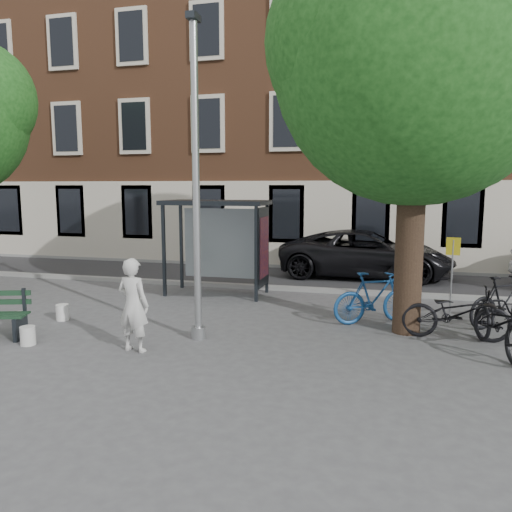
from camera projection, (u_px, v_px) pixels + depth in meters
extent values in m
plane|color=#4C4C4F|center=(199.00, 339.00, 9.90)|extent=(90.00, 90.00, 0.00)
cube|color=#28282B|center=(275.00, 277.00, 16.61)|extent=(40.00, 4.00, 0.01)
cube|color=gray|center=(260.00, 287.00, 14.68)|extent=(40.00, 0.25, 0.12)
cube|color=gray|center=(286.00, 266.00, 18.51)|extent=(40.00, 0.25, 0.12)
cube|color=brown|center=(306.00, 92.00, 21.39)|extent=(30.00, 8.00, 14.00)
cylinder|color=#9EA0A3|center=(196.00, 186.00, 9.48)|extent=(0.14, 0.14, 6.00)
cylinder|color=#9EA0A3|center=(198.00, 333.00, 9.88)|extent=(0.28, 0.28, 0.24)
cube|color=#1E2328|center=(193.00, 17.00, 9.06)|extent=(0.18, 0.35, 0.12)
cylinder|color=black|center=(409.00, 251.00, 10.10)|extent=(0.56, 0.56, 3.40)
sphere|color=#174414|center=(417.00, 60.00, 9.59)|extent=(5.60, 5.60, 5.60)
sphere|color=#174414|center=(466.00, 36.00, 9.68)|extent=(3.92, 3.92, 3.92)
sphere|color=#174414|center=(375.00, 43.00, 9.46)|extent=(4.20, 4.20, 4.20)
sphere|color=#174414|center=(434.00, 11.00, 8.59)|extent=(3.64, 3.64, 3.64)
cube|color=#1E2328|center=(164.00, 251.00, 13.56)|extent=(0.08, 0.08, 2.50)
cube|color=#1E2328|center=(256.00, 254.00, 12.91)|extent=(0.08, 0.08, 2.50)
cube|color=#1E2328|center=(181.00, 246.00, 14.71)|extent=(0.08, 0.08, 2.50)
cube|color=#1E2328|center=(267.00, 249.00, 14.06)|extent=(0.08, 0.08, 2.50)
cube|color=#1E2328|center=(216.00, 203.00, 13.63)|extent=(2.85, 1.45, 0.12)
cube|color=#8C999E|center=(223.00, 243.00, 14.37)|extent=(2.34, 0.04, 2.00)
cube|color=#1E2328|center=(262.00, 247.00, 13.47)|extent=(0.12, 1.14, 2.12)
cube|color=#D84C19|center=(264.00, 247.00, 13.45)|extent=(0.02, 0.90, 1.62)
imported|color=silver|center=(133.00, 305.00, 9.04)|extent=(0.68, 0.50, 1.73)
cube|color=#1E2328|center=(20.00, 327.00, 9.88)|extent=(0.25, 0.56, 0.46)
imported|color=black|center=(456.00, 313.00, 9.78)|extent=(2.05, 0.77, 1.07)
imported|color=navy|center=(374.00, 298.00, 10.93)|extent=(1.94, 1.41, 1.16)
imported|color=black|center=(499.00, 323.00, 9.00)|extent=(1.16, 2.23, 1.12)
imported|color=black|center=(504.00, 302.00, 10.61)|extent=(1.84, 1.52, 1.13)
imported|color=black|center=(366.00, 254.00, 16.54)|extent=(5.69, 2.74, 1.56)
cylinder|color=silver|center=(19.00, 320.00, 10.56)|extent=(0.34, 0.34, 0.36)
cylinder|color=silver|center=(28.00, 336.00, 9.48)|extent=(0.37, 0.37, 0.36)
cylinder|color=white|center=(62.00, 312.00, 11.24)|extent=(0.34, 0.34, 0.36)
cylinder|color=#9EA0A3|center=(452.00, 277.00, 11.67)|extent=(0.04, 0.04, 1.76)
cube|color=yellow|center=(453.00, 246.00, 11.57)|extent=(0.31, 0.09, 0.41)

